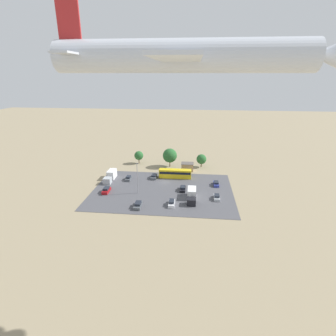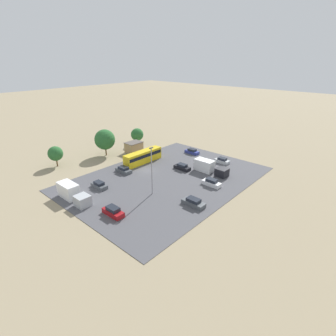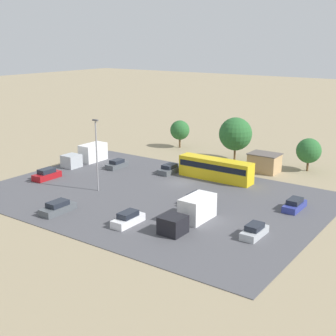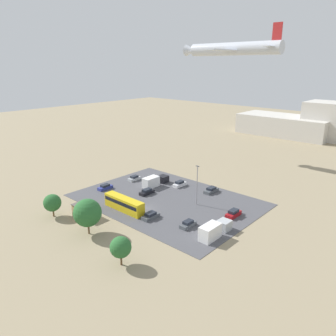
# 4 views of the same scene
# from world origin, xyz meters

# --- Properties ---
(ground_plane) EXTENTS (400.00, 400.00, 0.00)m
(ground_plane) POSITION_xyz_m (0.00, 0.00, 0.00)
(ground_plane) COLOR gray
(parking_lot_surface) EXTENTS (45.94, 32.80, 0.08)m
(parking_lot_surface) POSITION_xyz_m (0.00, 7.21, 0.04)
(parking_lot_surface) COLOR #4C4C51
(parking_lot_surface) RESTS_ON ground
(shed_building) EXTENTS (4.89, 3.70, 3.08)m
(shed_building) POSITION_xyz_m (-7.50, -12.97, 1.55)
(shed_building) COLOR tan
(shed_building) RESTS_ON ground
(bus) EXTENTS (11.88, 2.51, 3.25)m
(bus) POSITION_xyz_m (-3.26, -4.46, 1.83)
(bus) COLOR gold
(bus) RESTS_ON ground
(parked_car_0) EXTENTS (1.76, 4.31, 1.43)m
(parked_car_0) POSITION_xyz_m (-17.96, 1.10, 0.68)
(parked_car_0) COLOR navy
(parked_car_0) RESTS_ON ground
(parked_car_1) EXTENTS (1.80, 4.38, 1.47)m
(parked_car_1) POSITION_xyz_m (-6.65, 6.48, 0.69)
(parked_car_1) COLOR black
(parked_car_1) RESTS_ON ground
(parked_car_2) EXTENTS (1.74, 4.37, 1.56)m
(parked_car_2) POSITION_xyz_m (-3.91, 17.10, 0.73)
(parked_car_2) COLOR silver
(parked_car_2) RESTS_ON ground
(parked_car_3) EXTENTS (1.85, 4.49, 1.63)m
(parked_car_3) POSITION_xyz_m (18.09, 10.35, 0.76)
(parked_car_3) COLOR maroon
(parked_car_3) RESTS_ON ground
(parked_car_4) EXTENTS (1.95, 4.36, 1.46)m
(parked_car_4) POSITION_xyz_m (4.53, -3.27, 0.69)
(parked_car_4) COLOR #4C5156
(parked_car_4) RESTS_ON ground
(parked_car_5) EXTENTS (1.74, 4.01, 1.44)m
(parked_car_5) POSITION_xyz_m (-17.43, 11.73, 0.68)
(parked_car_5) COLOR #ADB2B7
(parked_car_5) RESTS_ON ground
(parked_car_6) EXTENTS (1.75, 4.06, 1.43)m
(parked_car_6) POSITION_xyz_m (13.47, -0.70, 0.68)
(parked_car_6) COLOR #4C5156
(parked_car_6) RESTS_ON ground
(parked_car_7) EXTENTS (1.92, 4.70, 1.49)m
(parked_car_7) POSITION_xyz_m (5.68, 19.23, 0.70)
(parked_car_7) COLOR #4C5156
(parked_car_7) RESTS_ON ground
(parked_truck_0) EXTENTS (2.55, 8.96, 3.04)m
(parked_truck_0) POSITION_xyz_m (20.01, -0.33, 1.47)
(parked_truck_0) COLOR #ADB2B7
(parked_truck_0) RESTS_ON ground
(parked_truck_1) EXTENTS (2.59, 8.87, 2.90)m
(parked_truck_1) POSITION_xyz_m (-9.70, 12.59, 1.41)
(parked_truck_1) COLOR black
(parked_truck_1) RESTS_ON ground
(tree_near_shed) EXTENTS (4.05, 4.05, 5.45)m
(tree_near_shed) POSITION_xyz_m (-13.08, -17.58, 3.41)
(tree_near_shed) COLOR brown
(tree_near_shed) RESTS_ON ground
(tree_apron_mid) EXTENTS (3.83, 3.83, 5.44)m
(tree_apron_mid) POSITION_xyz_m (13.53, -19.59, 3.51)
(tree_apron_mid) COLOR brown
(tree_apron_mid) RESTS_ON ground
(tree_apron_far) EXTENTS (5.84, 5.84, 7.71)m
(tree_apron_far) POSITION_xyz_m (-0.09, -16.88, 4.78)
(tree_apron_far) COLOR brown
(tree_apron_far) RESTS_ON ground
(light_pole_lot_centre) EXTENTS (0.90, 0.28, 10.24)m
(light_pole_lot_centre) POSITION_xyz_m (7.65, 9.96, 5.64)
(light_pole_lot_centre) COLOR gray
(light_pole_lot_centre) RESTS_ON ground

